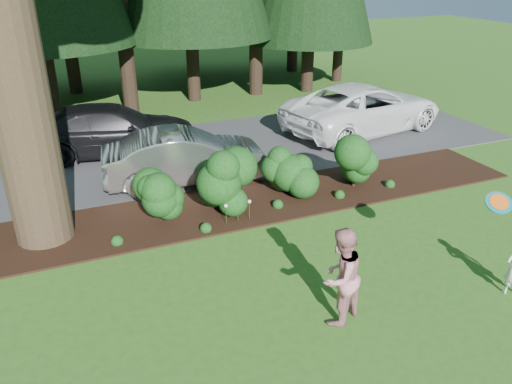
{
  "coord_description": "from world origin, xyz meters",
  "views": [
    {
      "loc": [
        -3.96,
        -7.58,
        5.78
      ],
      "look_at": [
        -0.29,
        1.29,
        1.3
      ],
      "focal_mm": 35.0,
      "sensor_mm": 36.0,
      "label": 1
    }
  ],
  "objects": [
    {
      "name": "driveway",
      "position": [
        0.0,
        7.5,
        0.01
      ],
      "size": [
        22.0,
        6.0,
        0.03
      ],
      "primitive_type": "cube",
      "color": "#38383A",
      "rests_on": "ground"
    },
    {
      "name": "lily_cluster",
      "position": [
        -0.3,
        2.4,
        0.5
      ],
      "size": [
        0.69,
        0.09,
        0.57
      ],
      "color": "#113811",
      "rests_on": "ground"
    },
    {
      "name": "car_dark_suv",
      "position": [
        -2.35,
        8.4,
        0.82
      ],
      "size": [
        5.71,
        3.0,
        1.58
      ],
      "primitive_type": "imported",
      "rotation": [
        0.0,
        0.0,
        1.42
      ],
      "color": "black",
      "rests_on": "driveway"
    },
    {
      "name": "adult",
      "position": [
        0.06,
        -1.61,
        0.9
      ],
      "size": [
        1.08,
        0.98,
        1.8
      ],
      "primitive_type": "imported",
      "rotation": [
        0.0,
        0.0,
        3.56
      ],
      "color": "#B61839",
      "rests_on": "ground"
    },
    {
      "name": "frisbee",
      "position": [
        2.64,
        -2.24,
        2.1
      ],
      "size": [
        0.49,
        0.4,
        0.34
      ],
      "color": "#156D77",
      "rests_on": "ground"
    },
    {
      "name": "car_silver_wagon",
      "position": [
        -0.79,
        5.22,
        0.78
      ],
      "size": [
        4.7,
        2.06,
        1.5
      ],
      "primitive_type": "imported",
      "rotation": [
        0.0,
        0.0,
        1.47
      ],
      "color": "#B1B0B5",
      "rests_on": "driveway"
    },
    {
      "name": "car_white_suv",
      "position": [
        6.43,
        7.28,
        0.9
      ],
      "size": [
        6.71,
        4.1,
        1.74
      ],
      "primitive_type": "imported",
      "rotation": [
        0.0,
        0.0,
        1.78
      ],
      "color": "white",
      "rests_on": "driveway"
    },
    {
      "name": "mulch_bed",
      "position": [
        0.0,
        3.25,
        0.03
      ],
      "size": [
        16.0,
        2.5,
        0.05
      ],
      "primitive_type": "cube",
      "color": "black",
      "rests_on": "ground"
    },
    {
      "name": "ground",
      "position": [
        0.0,
        0.0,
        0.0
      ],
      "size": [
        80.0,
        80.0,
        0.0
      ],
      "primitive_type": "plane",
      "color": "#2A601B",
      "rests_on": "ground"
    },
    {
      "name": "shrub_row",
      "position": [
        0.77,
        3.14,
        0.81
      ],
      "size": [
        6.53,
        1.6,
        1.61
      ],
      "color": "#113811",
      "rests_on": "ground"
    }
  ]
}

